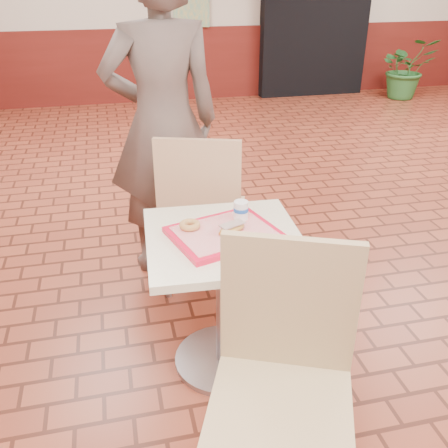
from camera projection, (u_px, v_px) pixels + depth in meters
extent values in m
cube|color=maroon|center=(417.00, 270.00, 3.24)|extent=(8.00, 10.00, 0.01)
cube|color=#551510|center=(233.00, 62.00, 7.31)|extent=(8.00, 0.04, 1.00)
cube|color=black|center=(315.00, 17.00, 7.19)|extent=(1.60, 0.22, 2.20)
cube|color=beige|center=(224.00, 240.00, 2.17)|extent=(0.67, 0.67, 0.04)
cylinder|color=gray|center=(224.00, 306.00, 2.34)|extent=(0.07, 0.07, 0.67)
cylinder|color=gray|center=(224.00, 359.00, 2.49)|extent=(0.49, 0.49, 0.03)
cube|color=tan|center=(280.00, 410.00, 1.62)|extent=(0.60, 0.60, 0.04)
cube|color=tan|center=(289.00, 304.00, 1.68)|extent=(0.44, 0.21, 0.50)
cylinder|color=gray|center=(229.00, 409.00, 1.94)|extent=(0.03, 0.03, 0.45)
cylinder|color=gray|center=(333.00, 423.00, 1.88)|extent=(0.03, 0.03, 0.45)
cube|color=tan|center=(204.00, 214.00, 2.92)|extent=(0.57, 0.57, 0.04)
cube|color=tan|center=(198.00, 185.00, 2.62)|extent=(0.44, 0.17, 0.50)
cylinder|color=gray|center=(239.00, 236.00, 3.19)|extent=(0.03, 0.03, 0.44)
cylinder|color=gray|center=(179.00, 233.00, 3.22)|extent=(0.03, 0.03, 0.44)
cylinder|color=gray|center=(234.00, 268.00, 2.85)|extent=(0.03, 0.03, 0.44)
cylinder|color=gray|center=(167.00, 265.00, 2.88)|extent=(0.03, 0.03, 0.44)
imported|color=brown|center=(163.00, 123.00, 2.89)|extent=(0.72, 0.50, 1.89)
cube|color=red|center=(224.00, 234.00, 2.16)|extent=(0.44, 0.34, 0.02)
cube|color=#E18585|center=(224.00, 231.00, 2.15)|extent=(0.39, 0.29, 0.00)
torus|color=#BE8645|center=(190.00, 225.00, 2.17)|extent=(0.11, 0.11, 0.03)
ellipsoid|color=#B28034|center=(232.00, 228.00, 2.14)|extent=(0.14, 0.11, 0.03)
cube|color=beige|center=(232.00, 224.00, 2.13)|extent=(0.12, 0.09, 0.01)
ellipsoid|color=#A25516|center=(222.00, 233.00, 2.11)|extent=(0.03, 0.03, 0.02)
cylinder|color=white|center=(241.00, 210.00, 2.24)|extent=(0.06, 0.06, 0.08)
cylinder|color=blue|center=(241.00, 209.00, 2.24)|extent=(0.07, 0.07, 0.02)
imported|color=#28652B|center=(406.00, 68.00, 7.28)|extent=(0.84, 0.75, 0.86)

